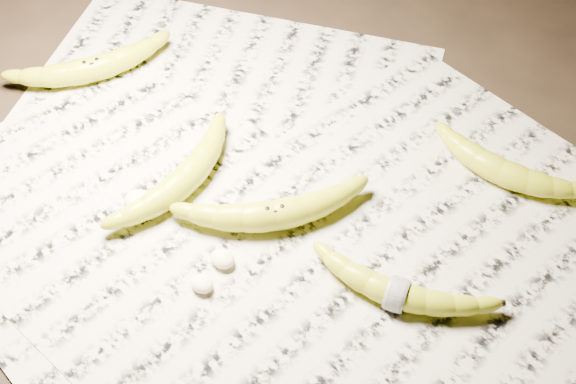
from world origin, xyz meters
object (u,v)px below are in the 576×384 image
Objects in this scene: banana_center at (274,213)px; banana_upper_a at (503,170)px; banana_left_b at (185,177)px; banana_taped at (397,292)px; banana_left_a at (92,67)px.

banana_upper_a is at bearing 3.26° from banana_center.
banana_taped is at bearing -88.82° from banana_left_b.
banana_left_a reaches higher than banana_taped.
banana_left_a is 1.16× the size of banana_upper_a.
banana_upper_a is (0.55, 0.18, -0.00)m from banana_left_a.
banana_left_b is 1.01× the size of banana_taped.
banana_center is at bearing -67.77° from banana_left_a.
banana_left_a is at bearing 158.76° from banana_taped.
banana_left_a reaches higher than banana_upper_a.
banana_center is at bearing -82.09° from banana_left_b.
banana_left_b is at bearing -144.29° from banana_upper_a.
banana_center reaches higher than banana_upper_a.
banana_taped is at bearing -49.46° from banana_center.
banana_center reaches higher than banana_left_a.
banana_left_b is at bearing 168.17° from banana_taped.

